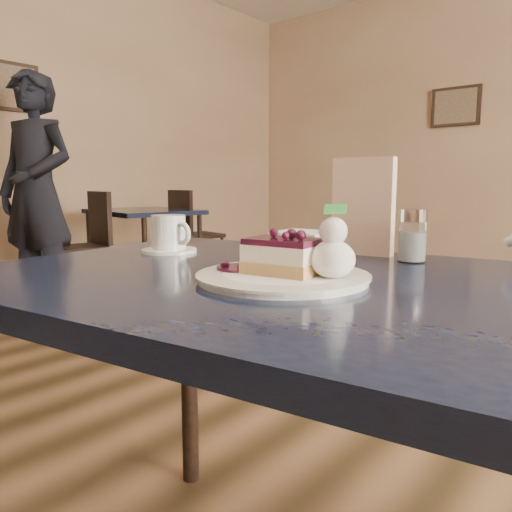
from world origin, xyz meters
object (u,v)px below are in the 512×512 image
Objects in this scene: bg_table_far_left at (146,281)px; patron at (36,192)px; dessert_plate at (283,277)px; cheesecake_slice at (283,256)px; main_table at (296,320)px; coffee_set at (169,236)px.

patron reaches higher than bg_table_far_left.
bg_table_far_left is 1.22m from patron.
dessert_plate is 2.18× the size of cheesecake_slice.
main_table is 0.13m from cheesecake_slice.
cheesecake_slice is at bearing -15.08° from coffee_set.
cheesecake_slice is 0.43m from coffee_set.
patron is (-2.57, 0.98, 0.06)m from coffee_set.
cheesecake_slice is 0.93× the size of coffee_set.
main_table is 3.16m from patron.
cheesecake_slice is (0.01, -0.05, 0.12)m from main_table.
main_table is at bearing -8.72° from coffee_set.
patron is at bearing -79.08° from bg_table_far_left.
bg_table_far_left is (-2.99, 1.98, -0.60)m from main_table.
coffee_set is at bearing 164.92° from dessert_plate.
bg_table_far_left is at bearing 145.91° from dessert_plate.
main_table is 0.76× the size of patron.
patron reaches higher than cheesecake_slice.
coffee_set reaches higher than cheesecake_slice.
main_table is at bearing -22.74° from bg_table_far_left.
patron reaches higher than dessert_plate.
main_table is 9.29× the size of coffee_set.
dessert_plate is at bearing -90.00° from main_table.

